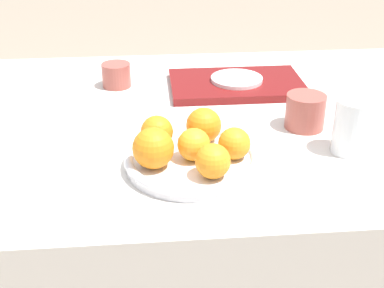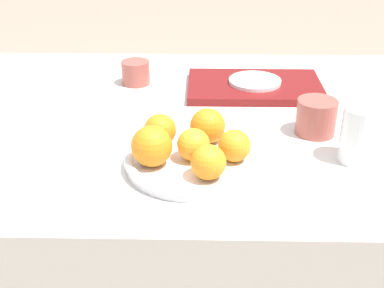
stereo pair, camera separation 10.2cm
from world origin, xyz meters
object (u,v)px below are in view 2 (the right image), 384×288
Objects in this scene: orange_1 at (208,126)px; serving_tray at (255,87)px; orange_2 at (160,130)px; cup_1 at (136,73)px; cup_0 at (316,117)px; side_plate at (255,81)px; orange_4 at (208,162)px; orange_5 at (234,146)px; orange_0 at (194,145)px; fruit_platter at (192,160)px; water_glass at (360,135)px; orange_3 at (152,146)px.

orange_1 reaches higher than serving_tray.
orange_2 is 0.40m from cup_1.
cup_1 reaches higher than serving_tray.
cup_0 reaches higher than serving_tray.
orange_1 is 0.36m from side_plate.
orange_4 reaches higher than orange_5.
orange_4 is at bearing -69.81° from cup_1.
orange_0 is at bearing 179.03° from orange_5.
side_plate is at bearing 69.58° from orange_1.
orange_1 reaches higher than cup_0.
fruit_platter is 1.95× the size of side_plate.
cup_1 is at bearing 139.89° from water_glass.
orange_3 reaches higher than cup_1.
orange_4 is 0.49m from serving_tray.
cup_1 is at bearing 100.29° from orange_3.
orange_5 is at bearing -0.97° from orange_0.
orange_4 is (0.00, -0.14, -0.00)m from orange_1.
orange_3 is 1.04× the size of cup_1.
serving_tray is at bearing 115.08° from water_glass.
orange_0 is 0.81× the size of orange_3.
water_glass is at bearing -62.88° from cup_0.
cup_0 is (-0.06, 0.12, -0.02)m from water_glass.
orange_3 reaches higher than cup_0.
orange_5 is at bearing -139.06° from cup_0.
orange_0 is at bearing -61.67° from fruit_platter.
fruit_platter is 0.33m from water_glass.
orange_1 is 0.53× the size of side_plate.
orange_3 reaches higher than side_plate.
cup_1 is at bearing 118.03° from orange_5.
orange_1 reaches higher than orange_5.
orange_0 is at bearing -70.10° from cup_1.
side_plate is at bearing 0.00° from serving_tray.
serving_tray is at bearing 69.58° from orange_1.
orange_0 is 0.48m from cup_1.
orange_0 reaches higher than orange_5.
orange_3 is (-0.08, -0.02, 0.01)m from orange_0.
orange_0 is at bearing -148.75° from cup_0.
orange_2 is 0.39m from water_glass.
side_plate is at bearing 79.76° from orange_5.
cup_0 is 0.51m from cup_1.
orange_5 reaches higher than fruit_platter.
orange_0 is at bearing -41.13° from orange_2.
water_glass is 0.41m from serving_tray.
water_glass is at bearing -40.11° from cup_1.
cup_1 is (-0.09, 0.47, -0.03)m from orange_3.
orange_0 reaches higher than side_plate.
orange_1 is 0.92× the size of orange_3.
cup_0 is (0.27, 0.15, 0.02)m from fruit_platter.
orange_4 is at bearing -159.98° from water_glass.
orange_3 is 1.25× the size of orange_5.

